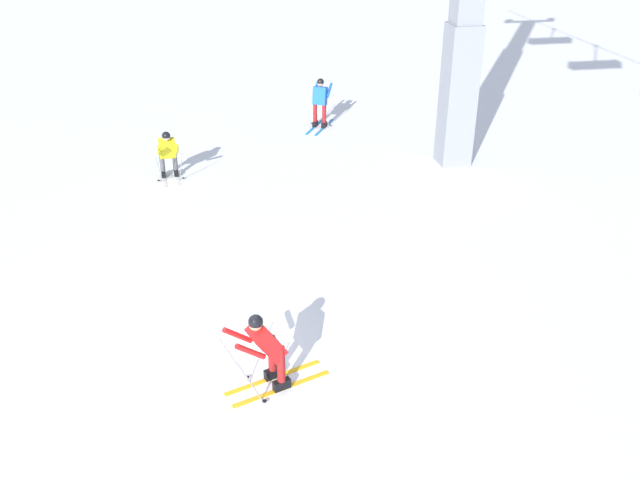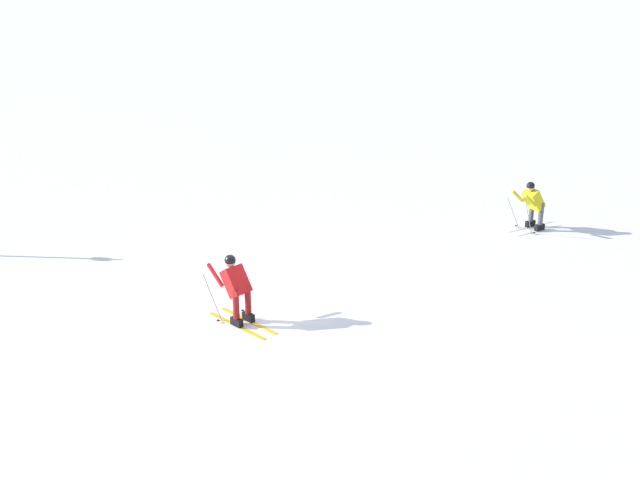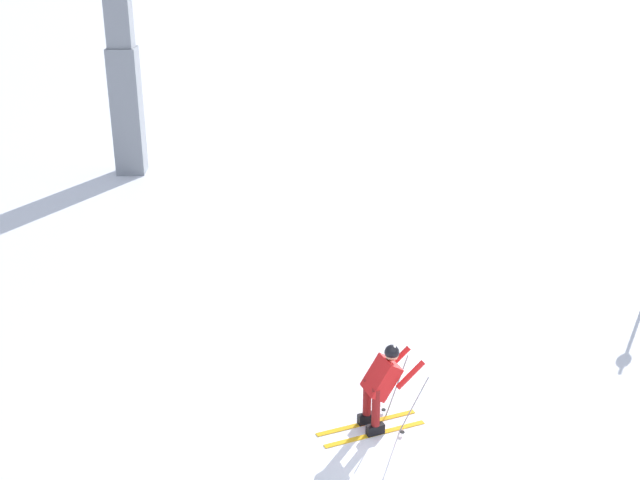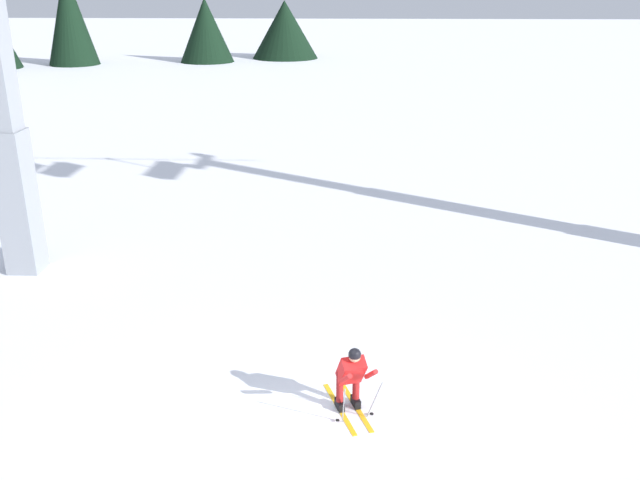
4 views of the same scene
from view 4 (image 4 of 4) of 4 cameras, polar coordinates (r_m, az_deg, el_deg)
ground_plane at (r=12.22m, az=-2.45°, el=-16.12°), size 260.00×260.00×0.00m
skier_carving_main at (r=12.38m, az=2.61°, el=-11.09°), size 1.06×1.72×1.53m
tree_line_ridge at (r=67.12m, az=-17.50°, el=16.53°), size 39.58×18.93×8.26m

